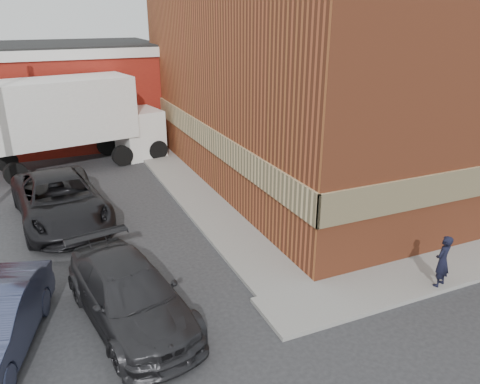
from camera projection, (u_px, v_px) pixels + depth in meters
name	position (u px, v px, depth m)	size (l,w,h in m)	color
ground	(267.00, 297.00, 12.73)	(90.00, 90.00, 0.00)	#28282B
brick_building	(344.00, 70.00, 21.91)	(14.25, 18.25, 9.36)	#974527
sidewalk_west	(187.00, 186.00, 20.61)	(1.80, 18.00, 0.12)	gray
warehouse	(14.00, 95.00, 26.51)	(16.30, 8.30, 5.60)	maroon
man	(443.00, 261.00, 12.83)	(0.55, 0.36, 1.52)	black
suv_a	(60.00, 200.00, 17.05)	(2.85, 6.19, 1.72)	black
suv_b	(130.00, 294.00, 11.54)	(2.10, 5.17, 1.50)	#28272A
box_truck	(78.00, 116.00, 22.73)	(9.13, 4.15, 4.35)	white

